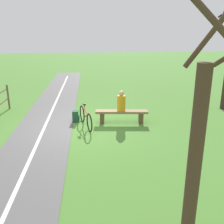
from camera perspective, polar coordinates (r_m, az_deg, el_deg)
The scene contains 8 objects.
ground_plane at distance 9.40m, azimuth -7.73°, elevation -3.37°, with size 80.00×80.00×0.00m, color #477A2D.
paved_path at distance 5.96m, azimuth -21.63°, elevation -17.51°, with size 2.06×36.00×0.02m, color #565454.
path_centre_line at distance 5.96m, azimuth -21.64°, elevation -17.43°, with size 0.10×32.00×0.00m, color silver.
bench at distance 9.64m, azimuth 2.20°, elevation -0.51°, with size 2.04×0.72×0.49m.
person_seated at distance 9.50m, azimuth 2.14°, elevation 2.29°, with size 0.36×0.36×0.78m.
bicycle at distance 9.28m, azimuth -6.07°, elevation -1.25°, with size 0.36×1.73×0.85m.
backpack at distance 9.91m, azimuth -8.32°, elevation -0.97°, with size 0.29×0.30×0.44m.
tree_far_left at distance 3.78m, azimuth 18.91°, elevation -8.61°, with size 1.25×1.24×3.91m.
Camera 1 is at (0.23, 8.80, 3.29)m, focal length 40.01 mm.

